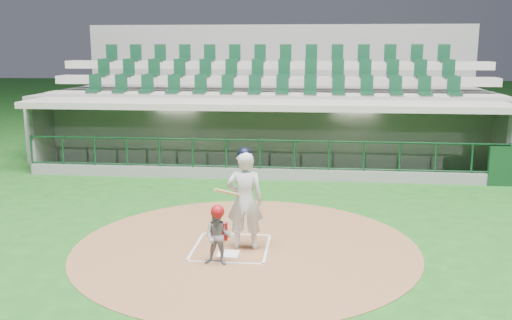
{
  "coord_description": "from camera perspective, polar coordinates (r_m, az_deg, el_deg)",
  "views": [
    {
      "loc": [
        1.69,
        -11.47,
        4.14
      ],
      "look_at": [
        0.22,
        2.6,
        1.3
      ],
      "focal_mm": 40.0,
      "sensor_mm": 36.0,
      "label": 1
    }
  ],
  "objects": [
    {
      "name": "ground",
      "position": [
        12.31,
        -2.31,
        -8.31
      ],
      "size": [
        120.0,
        120.0,
        0.0
      ],
      "primitive_type": "plane",
      "color": "#154B15",
      "rests_on": "ground"
    },
    {
      "name": "dirt_circle",
      "position": [
        12.08,
        -1.02,
        -8.66
      ],
      "size": [
        7.2,
        7.2,
        0.01
      ],
      "primitive_type": "cylinder",
      "color": "brown",
      "rests_on": "ground"
    },
    {
      "name": "home_plate",
      "position": [
        11.65,
        -2.8,
        -9.36
      ],
      "size": [
        0.43,
        0.43,
        0.02
      ],
      "primitive_type": "cube",
      "color": "white",
      "rests_on": "dirt_circle"
    },
    {
      "name": "batter_box_chalk",
      "position": [
        12.02,
        -2.51,
        -8.71
      ],
      "size": [
        1.55,
        1.8,
        0.01
      ],
      "color": "white",
      "rests_on": "ground"
    },
    {
      "name": "dugout_structure",
      "position": [
        19.61,
        1.12,
        2.04
      ],
      "size": [
        16.4,
        3.7,
        3.0
      ],
      "color": "slate",
      "rests_on": "ground"
    },
    {
      "name": "seating_deck",
      "position": [
        22.6,
        1.62,
        4.45
      ],
      "size": [
        17.0,
        6.72,
        5.15
      ],
      "color": "slate",
      "rests_on": "ground"
    },
    {
      "name": "batter",
      "position": [
        11.66,
        -1.13,
        -3.93
      ],
      "size": [
        0.92,
        0.91,
        2.13
      ],
      "color": "silver",
      "rests_on": "dirt_circle"
    },
    {
      "name": "catcher",
      "position": [
        10.99,
        -3.83,
        -7.48
      ],
      "size": [
        0.57,
        0.47,
        1.18
      ],
      "color": "gray",
      "rests_on": "dirt_circle"
    }
  ]
}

